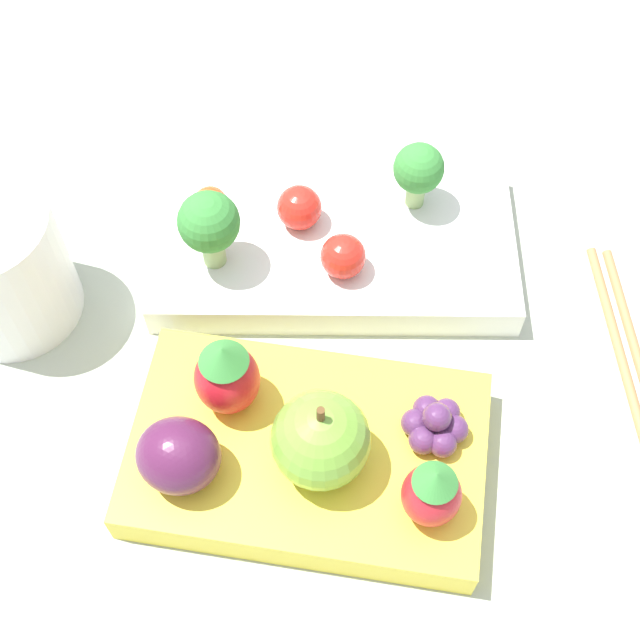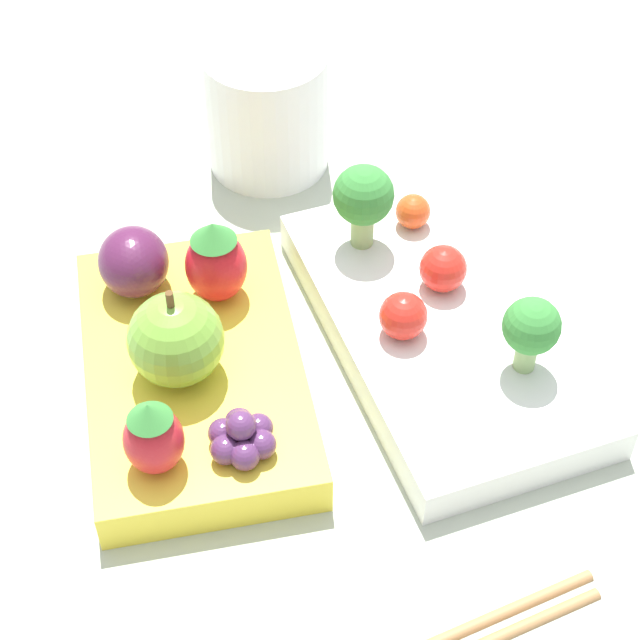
{
  "view_description": "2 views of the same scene",
  "coord_description": "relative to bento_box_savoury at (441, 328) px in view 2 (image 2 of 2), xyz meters",
  "views": [
    {
      "loc": [
        0.04,
        -0.25,
        0.45
      ],
      "look_at": [
        -0.01,
        0.0,
        0.03
      ],
      "focal_mm": 50.0,
      "sensor_mm": 36.0,
      "label": 1
    },
    {
      "loc": [
        0.38,
        -0.07,
        0.45
      ],
      "look_at": [
        -0.01,
        0.0,
        0.03
      ],
      "focal_mm": 60.0,
      "sensor_mm": 36.0,
      "label": 2
    }
  ],
  "objects": [
    {
      "name": "ground_plane",
      "position": [
        0.01,
        -0.07,
        -0.01
      ],
      "size": [
        4.0,
        4.0,
        0.0
      ],
      "primitive_type": "plane",
      "color": "#ADB7A3"
    },
    {
      "name": "bento_box_savoury",
      "position": [
        0.0,
        0.0,
        0.0
      ],
      "size": [
        0.23,
        0.15,
        0.02
      ],
      "color": "white",
      "rests_on": "ground_plane"
    },
    {
      "name": "bento_box_fruit",
      "position": [
        0.01,
        -0.14,
        0.0
      ],
      "size": [
        0.19,
        0.12,
        0.02
      ],
      "color": "yellow",
      "rests_on": "ground_plane"
    },
    {
      "name": "broccoli_floret_0",
      "position": [
        -0.07,
        -0.03,
        0.05
      ],
      "size": [
        0.04,
        0.04,
        0.05
      ],
      "color": "#93B770",
      "rests_on": "bento_box_savoury"
    },
    {
      "name": "broccoli_floret_1",
      "position": [
        0.04,
        0.03,
        0.04
      ],
      "size": [
        0.03,
        0.03,
        0.05
      ],
      "color": "#93B770",
      "rests_on": "bento_box_savoury"
    },
    {
      "name": "cherry_tomato_0",
      "position": [
        -0.02,
        0.0,
        0.02
      ],
      "size": [
        0.03,
        0.03,
        0.03
      ],
      "color": "red",
      "rests_on": "bento_box_savoury"
    },
    {
      "name": "cherry_tomato_1",
      "position": [
        -0.08,
        0.0,
        0.02
      ],
      "size": [
        0.02,
        0.02,
        0.02
      ],
      "color": "#DB4C1E",
      "rests_on": "bento_box_savoury"
    },
    {
      "name": "cherry_tomato_2",
      "position": [
        0.01,
        -0.03,
        0.02
      ],
      "size": [
        0.03,
        0.03,
        0.03
      ],
      "color": "red",
      "rests_on": "bento_box_savoury"
    },
    {
      "name": "apple",
      "position": [
        0.02,
        -0.15,
        0.04
      ],
      "size": [
        0.05,
        0.05,
        0.06
      ],
      "color": "#70A838",
      "rests_on": "bento_box_fruit"
    },
    {
      "name": "strawberry_0",
      "position": [
        0.07,
        -0.16,
        0.04
      ],
      "size": [
        0.03,
        0.03,
        0.04
      ],
      "color": "red",
      "rests_on": "bento_box_fruit"
    },
    {
      "name": "strawberry_1",
      "position": [
        -0.04,
        -0.12,
        0.04
      ],
      "size": [
        0.03,
        0.03,
        0.05
      ],
      "color": "red",
      "rests_on": "bento_box_fruit"
    },
    {
      "name": "plum",
      "position": [
        -0.05,
        -0.16,
        0.03
      ],
      "size": [
        0.04,
        0.04,
        0.04
      ],
      "color": "#511E42",
      "rests_on": "bento_box_fruit"
    },
    {
      "name": "grape_cluster",
      "position": [
        0.07,
        -0.12,
        0.02
      ],
      "size": [
        0.04,
        0.03,
        0.03
      ],
      "color": "#562D5B",
      "rests_on": "bento_box_fruit"
    },
    {
      "name": "drinking_cup",
      "position": [
        -0.18,
        -0.08,
        0.03
      ],
      "size": [
        0.08,
        0.08,
        0.08
      ],
      "color": "white",
      "rests_on": "ground_plane"
    }
  ]
}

